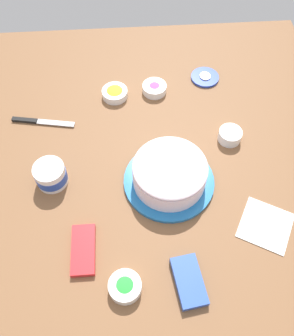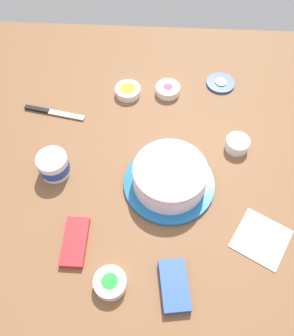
{
  "view_description": "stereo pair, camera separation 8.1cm",
  "coord_description": "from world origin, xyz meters",
  "px_view_note": "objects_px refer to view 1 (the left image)",
  "views": [
    {
      "loc": [
        0.67,
        -0.0,
        1.05
      ],
      "look_at": [
        0.02,
        0.04,
        0.04
      ],
      "focal_mm": 38.9,
      "sensor_mm": 36.0,
      "label": 1
    },
    {
      "loc": [
        0.67,
        0.08,
        1.05
      ],
      "look_at": [
        0.02,
        0.04,
        0.04
      ],
      "focal_mm": 38.9,
      "sensor_mm": 36.0,
      "label": 2
    }
  ],
  "objects_px": {
    "spreading_knife": "(39,121)",
    "sprinkle_bowl_rainbow": "(156,88)",
    "sprinkle_bowl_green": "(127,286)",
    "sprinkle_bowl_yellow": "(116,93)",
    "frosted_cake": "(171,174)",
    "candy_box_lower": "(85,250)",
    "candy_box_upper": "(191,281)",
    "paper_napkin": "(267,225)",
    "frosting_tub_lid": "(206,77)",
    "frosting_tub": "(52,175)",
    "sprinkle_bowl_pink": "(231,135)"
  },
  "relations": [
    {
      "from": "spreading_knife",
      "to": "sprinkle_bowl_rainbow",
      "type": "bearing_deg",
      "value": 106.09
    },
    {
      "from": "sprinkle_bowl_green",
      "to": "sprinkle_bowl_yellow",
      "type": "height_order",
      "value": "sprinkle_bowl_green"
    },
    {
      "from": "frosted_cake",
      "to": "sprinkle_bowl_rainbow",
      "type": "bearing_deg",
      "value": -178.05
    },
    {
      "from": "candy_box_lower",
      "to": "candy_box_upper",
      "type": "bearing_deg",
      "value": 69.06
    },
    {
      "from": "candy_box_lower",
      "to": "candy_box_upper",
      "type": "distance_m",
      "value": 0.32
    },
    {
      "from": "sprinkle_bowl_yellow",
      "to": "candy_box_upper",
      "type": "bearing_deg",
      "value": 14.56
    },
    {
      "from": "sprinkle_bowl_rainbow",
      "to": "candy_box_upper",
      "type": "xyz_separation_m",
      "value": [
        0.75,
        0.04,
        -0.0
      ]
    },
    {
      "from": "frosted_cake",
      "to": "sprinkle_bowl_yellow",
      "type": "relative_size",
      "value": 3.04
    },
    {
      "from": "frosted_cake",
      "to": "sprinkle_bowl_rainbow",
      "type": "distance_m",
      "value": 0.42
    },
    {
      "from": "frosted_cake",
      "to": "paper_napkin",
      "type": "xyz_separation_m",
      "value": [
        0.18,
        0.28,
        -0.05
      ]
    },
    {
      "from": "frosted_cake",
      "to": "frosting_tub_lid",
      "type": "relative_size",
      "value": 2.66
    },
    {
      "from": "frosting_tub",
      "to": "sprinkle_bowl_green",
      "type": "relative_size",
      "value": 1.11
    },
    {
      "from": "sprinkle_bowl_yellow",
      "to": "sprinkle_bowl_rainbow",
      "type": "height_order",
      "value": "sprinkle_bowl_yellow"
    },
    {
      "from": "sprinkle_bowl_rainbow",
      "to": "candy_box_lower",
      "type": "bearing_deg",
      "value": -22.37
    },
    {
      "from": "spreading_knife",
      "to": "sprinkle_bowl_pink",
      "type": "bearing_deg",
      "value": 79.68
    },
    {
      "from": "frosting_tub",
      "to": "candy_box_lower",
      "type": "xyz_separation_m",
      "value": [
        0.25,
        0.11,
        -0.03
      ]
    },
    {
      "from": "candy_box_upper",
      "to": "sprinkle_bowl_rainbow",
      "type": "bearing_deg",
      "value": 174.41
    },
    {
      "from": "sprinkle_bowl_rainbow",
      "to": "candy_box_lower",
      "type": "relative_size",
      "value": 0.61
    },
    {
      "from": "spreading_knife",
      "to": "candy_box_upper",
      "type": "distance_m",
      "value": 0.79
    },
    {
      "from": "sprinkle_bowl_rainbow",
      "to": "sprinkle_bowl_yellow",
      "type": "bearing_deg",
      "value": -84.47
    },
    {
      "from": "sprinkle_bowl_pink",
      "to": "sprinkle_bowl_rainbow",
      "type": "bearing_deg",
      "value": -135.7
    },
    {
      "from": "frosting_tub",
      "to": "sprinkle_bowl_green",
      "type": "height_order",
      "value": "frosting_tub"
    },
    {
      "from": "frosted_cake",
      "to": "candy_box_lower",
      "type": "height_order",
      "value": "frosted_cake"
    },
    {
      "from": "frosting_tub_lid",
      "to": "sprinkle_bowl_yellow",
      "type": "bearing_deg",
      "value": -78.61
    },
    {
      "from": "frosted_cake",
      "to": "frosting_tub",
      "type": "relative_size",
      "value": 2.9
    },
    {
      "from": "frosting_tub",
      "to": "sprinkle_bowl_yellow",
      "type": "xyz_separation_m",
      "value": [
        -0.37,
        0.22,
        -0.02
      ]
    },
    {
      "from": "sprinkle_bowl_green",
      "to": "paper_napkin",
      "type": "height_order",
      "value": "sprinkle_bowl_green"
    },
    {
      "from": "spreading_knife",
      "to": "sprinkle_bowl_yellow",
      "type": "height_order",
      "value": "sprinkle_bowl_yellow"
    },
    {
      "from": "candy_box_lower",
      "to": "paper_napkin",
      "type": "bearing_deg",
      "value": 94.39
    },
    {
      "from": "sprinkle_bowl_yellow",
      "to": "frosted_cake",
      "type": "bearing_deg",
      "value": 22.77
    },
    {
      "from": "frosting_tub",
      "to": "spreading_knife",
      "type": "relative_size",
      "value": 0.44
    },
    {
      "from": "frosting_tub",
      "to": "spreading_knife",
      "type": "distance_m",
      "value": 0.27
    },
    {
      "from": "paper_napkin",
      "to": "frosted_cake",
      "type": "bearing_deg",
      "value": -121.84
    },
    {
      "from": "frosting_tub_lid",
      "to": "candy_box_lower",
      "type": "height_order",
      "value": "candy_box_lower"
    },
    {
      "from": "spreading_knife",
      "to": "sprinkle_bowl_green",
      "type": "distance_m",
      "value": 0.7
    },
    {
      "from": "frosted_cake",
      "to": "candy_box_upper",
      "type": "xyz_separation_m",
      "value": [
        0.33,
        0.02,
        -0.04
      ]
    },
    {
      "from": "candy_box_lower",
      "to": "paper_napkin",
      "type": "xyz_separation_m",
      "value": [
        -0.04,
        0.56,
        -0.01
      ]
    },
    {
      "from": "candy_box_upper",
      "to": "frosting_tub_lid",
      "type": "bearing_deg",
      "value": 159.55
    },
    {
      "from": "frosting_tub",
      "to": "sprinkle_bowl_pink",
      "type": "bearing_deg",
      "value": 102.12
    },
    {
      "from": "sprinkle_bowl_pink",
      "to": "sprinkle_bowl_yellow",
      "type": "xyz_separation_m",
      "value": [
        -0.24,
        -0.4,
        -0.0
      ]
    },
    {
      "from": "frosting_tub_lid",
      "to": "sprinkle_bowl_pink",
      "type": "distance_m",
      "value": 0.32
    },
    {
      "from": "sprinkle_bowl_yellow",
      "to": "sprinkle_bowl_rainbow",
      "type": "distance_m",
      "value": 0.16
    },
    {
      "from": "frosting_tub",
      "to": "sprinkle_bowl_green",
      "type": "bearing_deg",
      "value": 31.64
    },
    {
      "from": "spreading_knife",
      "to": "paper_napkin",
      "type": "distance_m",
      "value": 0.88
    },
    {
      "from": "sprinkle_bowl_rainbow",
      "to": "candy_box_lower",
      "type": "xyz_separation_m",
      "value": [
        0.64,
        -0.26,
        -0.01
      ]
    },
    {
      "from": "frosting_tub_lid",
      "to": "paper_napkin",
      "type": "distance_m",
      "value": 0.66
    },
    {
      "from": "frosted_cake",
      "to": "spreading_knife",
      "type": "xyz_separation_m",
      "value": [
        -0.29,
        -0.46,
        -0.05
      ]
    },
    {
      "from": "candy_box_upper",
      "to": "sprinkle_bowl_yellow",
      "type": "bearing_deg",
      "value": -173.79
    },
    {
      "from": "frosting_tub",
      "to": "paper_napkin",
      "type": "xyz_separation_m",
      "value": [
        0.21,
        0.67,
        -0.04
      ]
    },
    {
      "from": "frosting_tub",
      "to": "sprinkle_bowl_rainbow",
      "type": "xyz_separation_m",
      "value": [
        -0.39,
        0.37,
        -0.02
      ]
    }
  ]
}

